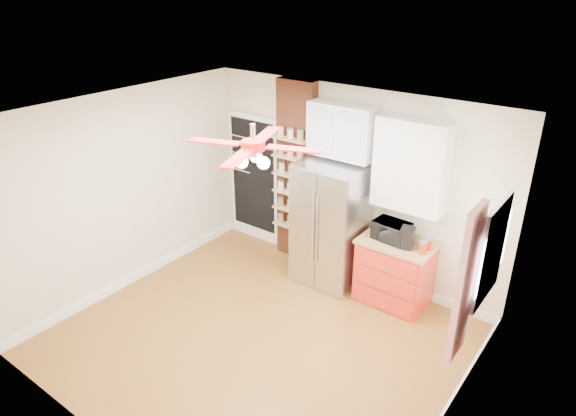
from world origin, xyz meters
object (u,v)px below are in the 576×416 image
Objects in this scene: coffee_maker at (407,238)px; canister_left at (423,248)px; red_cabinet at (395,272)px; ceiling_fan at (253,146)px; toaster_oven at (391,231)px; fridge at (331,224)px; pantry_jar_oats at (282,167)px.

canister_left is at bearing -22.42° from coffee_maker.
coffee_maker is at bearing -21.70° from red_cabinet.
coffee_maker is at bearing 56.76° from ceiling_fan.
toaster_oven is at bearing -175.29° from red_cabinet.
fridge reaches higher than toaster_oven.
pantry_jar_oats is (-0.95, 0.15, 0.57)m from fridge.
coffee_maker is at bearing -4.31° from pantry_jar_oats.
coffee_maker is 1.73× the size of canister_left.
red_cabinet is at bearing 165.43° from canister_left.
toaster_oven is 1.80× the size of coffee_maker.
red_cabinet is 0.65m from canister_left.
fridge reaches higher than pantry_jar_oats.
ceiling_fan is at bearing -135.87° from coffee_maker.
toaster_oven is 3.12× the size of canister_left.
canister_left is at bearing -4.86° from pantry_jar_oats.
ceiling_fan reaches higher than toaster_oven.
ceiling_fan is 9.64× the size of pantry_jar_oats.
toaster_oven reaches higher than red_cabinet.
canister_left is 2.35m from pantry_jar_oats.
fridge reaches higher than canister_left.
red_cabinet is at bearing 2.95° from fridge.
pantry_jar_oats is (-2.07, 0.16, 0.42)m from coffee_maker.
pantry_jar_oats reaches higher than toaster_oven.
canister_left is at bearing -1.97° from fridge.
pantry_jar_oats is at bearing 163.05° from coffee_maker.
fridge is 3.87× the size of toaster_oven.
canister_left is (1.34, -0.05, 0.10)m from fridge.
fridge is at bearing 167.00° from coffee_maker.
fridge is 1.06m from red_cabinet.
toaster_oven is at bearing 155.65° from coffee_maker.
toaster_oven is (0.83, 1.67, -1.40)m from ceiling_fan.
fridge is 2.25m from ceiling_fan.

